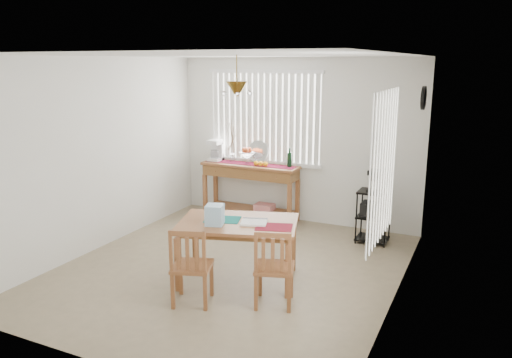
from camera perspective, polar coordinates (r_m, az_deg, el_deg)
The scene contains 10 objects.
ground at distance 6.35m, azimuth -2.99°, elevation -10.26°, with size 4.00×4.50×0.01m, color gray.
room_shell at distance 5.89m, azimuth -3.09°, elevation 5.09°, with size 4.20×4.70×2.70m.
sideboard at distance 8.13m, azimuth -0.58°, elevation 0.14°, with size 1.62×0.46×0.91m.
sideboard_items at distance 8.18m, azimuth -2.23°, elevation 2.87°, with size 1.54×0.38×0.70m.
wire_cart at distance 7.28m, azimuth 13.28°, elevation -3.66°, with size 0.44×0.36×0.75m.
cart_items at distance 7.17m, azimuth 13.48°, elevation -0.25°, with size 0.18×0.21×0.31m.
dining_table at distance 5.82m, azimuth -2.06°, elevation -5.66°, with size 1.55×1.23×0.72m.
table_items at distance 5.68m, azimuth -3.59°, elevation -4.35°, with size 1.13×0.52×0.23m.
chair_left at distance 5.37m, azimuth -7.41°, elevation -9.88°, with size 0.51×0.51×0.87m.
chair_right at distance 5.29m, azimuth 2.07°, elevation -10.14°, with size 0.50×0.50×0.87m.
Camera 1 is at (2.78, -5.12, 2.52)m, focal length 35.00 mm.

